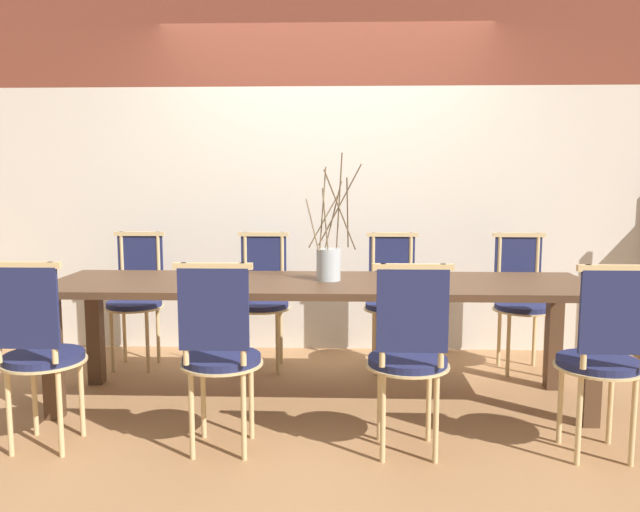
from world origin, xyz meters
The scene contains 13 objects.
ground_plane centered at (0.00, 0.00, 0.00)m, with size 16.00×16.00×0.00m, color #9E7047.
wall_rear centered at (0.00, 1.24, 1.60)m, with size 12.00×0.06×3.20m.
dining_table centered at (0.00, 0.00, 0.65)m, with size 3.17×0.81×0.74m.
chair_near_leftend centered at (-1.35, -0.71, 0.52)m, with size 0.41×0.41×0.96m.
chair_near_left centered at (-0.46, -0.71, 0.52)m, with size 0.41×0.41×0.96m.
chair_near_center centered at (0.45, -0.71, 0.52)m, with size 0.41×0.41×0.96m.
chair_near_right centered at (1.36, -0.71, 0.52)m, with size 0.41×0.41×0.96m.
chair_far_leftend centered at (-1.34, 0.71, 0.52)m, with size 0.41×0.41×0.96m.
chair_far_left centered at (-0.44, 0.71, 0.52)m, with size 0.41×0.41×0.96m.
chair_far_center centered at (0.49, 0.71, 0.52)m, with size 0.41×0.41×0.96m.
chair_far_right centered at (1.38, 0.71, 0.52)m, with size 0.41×0.41×0.96m.
vase_centerpiece centered at (0.05, 0.04, 0.85)m, with size 0.34×0.36×0.75m.
book_stack centered at (-0.65, -0.02, 0.77)m, with size 0.27×0.21×0.06m.
Camera 1 is at (0.13, -3.62, 1.34)m, focal length 35.00 mm.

